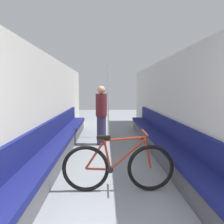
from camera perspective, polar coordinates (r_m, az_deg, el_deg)
The scene contains 7 objects.
wall_left at distance 4.93m, azimuth -16.81°, elevation 1.38°, with size 0.10×11.07×2.26m, color beige.
wall_right at distance 5.01m, azimuth 16.12°, elevation 1.47°, with size 0.10×11.07×2.26m, color beige.
bench_seat_row_left at distance 5.06m, azimuth -13.68°, elevation -8.15°, with size 0.44×6.93×0.83m.
bench_seat_row_right at distance 5.13m, azimuth 13.04°, elevation -7.97°, with size 0.44×6.93×0.83m.
bicycle at distance 3.30m, azimuth 1.62°, elevation -14.16°, with size 1.64×0.46×0.89m.
grab_pole_near at distance 6.73m, azimuth -0.98°, elevation 2.48°, with size 0.08×0.08×2.24m.
passenger_standing at distance 5.87m, azimuth -2.80°, elevation -0.69°, with size 0.30×0.30×1.59m.
Camera 1 is at (-0.14, -0.81, 1.50)m, focal length 35.00 mm.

